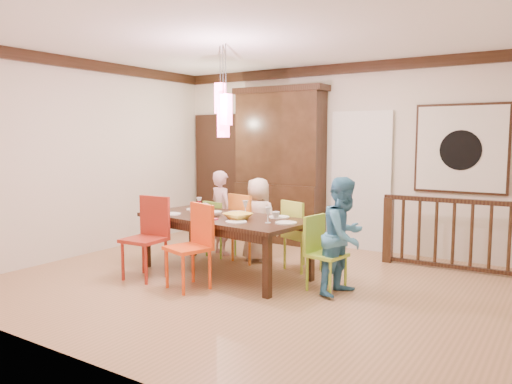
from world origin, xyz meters
The scene contains 36 objects.
floor centered at (0.00, 0.00, 0.00)m, with size 6.00×6.00×0.00m, color #9B744B.
ceiling centered at (0.00, 0.00, 2.90)m, with size 6.00×6.00×0.00m, color white.
wall_back centered at (0.00, 2.50, 1.45)m, with size 6.00×6.00×0.00m, color beige.
wall_left centered at (-3.00, 0.00, 1.45)m, with size 5.00×5.00×0.00m, color beige.
crown_molding centered at (0.00, 0.00, 2.82)m, with size 6.00×5.00×0.16m, color black, non-canonical shape.
panel_door centered at (-2.40, 2.45, 1.05)m, with size 1.04×0.07×2.24m, color black.
white_doorway centered at (0.35, 2.46, 1.05)m, with size 0.97×0.05×2.22m, color silver.
painting centered at (1.80, 2.46, 1.60)m, with size 1.25×0.06×1.25m.
pendant_cluster centered at (-0.60, 0.16, 2.11)m, with size 0.27×0.21×1.14m.
dining_table centered at (-0.60, 0.16, 0.67)m, with size 2.34×1.26×0.75m.
chair_far_left centered at (-1.22, 0.91, 0.47)m, with size 0.43×0.43×0.83m.
chair_far_mid centered at (-0.67, 0.88, 0.56)m, with size 0.53×0.53×0.97m.
chair_far_right centered at (0.17, 0.88, 0.53)m, with size 0.54×0.54×0.93m.
chair_near_left centered at (-1.29, -0.57, 0.58)m, with size 0.49×0.49×1.02m.
chair_near_mid centered at (-0.56, -0.59, 0.56)m, with size 0.56×0.56×0.99m.
chair_end_right centered at (0.82, 0.21, 0.49)m, with size 0.45×0.45×0.86m.
china_hutch centered at (-1.02, 2.30, 1.29)m, with size 1.64×0.46×2.59m.
balustrade centered at (2.07, 1.95, 0.50)m, with size 2.30×0.18×0.96m.
person_far_left centered at (-1.28, 1.02, 0.63)m, with size 0.46×0.30×1.26m, color #F8BDC9.
person_far_mid centered at (-0.60, 0.97, 0.59)m, with size 0.58×0.38×1.19m, color beige.
person_end_right centered at (1.03, 0.22, 0.66)m, with size 0.64×0.50×1.32m, color teal.
serving_bowl centered at (-0.30, 0.05, 0.79)m, with size 0.33×0.33×0.08m, color gold.
small_bowl centered at (-0.72, 0.13, 0.78)m, with size 0.19×0.19×0.06m, color white.
cup_left centered at (-0.96, 0.01, 0.80)m, with size 0.14×0.14×0.11m, color silver.
cup_right centered at (0.06, 0.36, 0.79)m, with size 0.10×0.10×0.09m, color silver.
plate_far_left centered at (-1.27, 0.40, 0.76)m, with size 0.26×0.26×0.01m, color white.
plate_far_mid centered at (-0.61, 0.48, 0.76)m, with size 0.26×0.26×0.01m, color white.
plate_far_right centered at (0.05, 0.46, 0.76)m, with size 0.26×0.26×0.01m, color white.
plate_near_left centered at (-1.27, -0.10, 0.76)m, with size 0.26×0.26×0.01m, color white.
plate_near_mid centered at (-0.20, -0.13, 0.76)m, with size 0.26×0.26×0.01m, color white.
plate_end_right centered at (0.33, 0.13, 0.76)m, with size 0.26×0.26×0.01m, color white.
wine_glass_a centered at (-1.15, 0.34, 0.84)m, with size 0.08×0.08×0.19m, color #590C19, non-canonical shape.
wine_glass_b centered at (-0.43, 0.40, 0.84)m, with size 0.08×0.08×0.19m, color silver, non-canonical shape.
wine_glass_c centered at (-0.70, -0.09, 0.84)m, with size 0.08×0.08×0.19m, color #590C19, non-canonical shape.
wine_glass_d centered at (0.13, 0.05, 0.84)m, with size 0.08×0.08×0.19m, color silver, non-canonical shape.
napkin centered at (-0.60, -0.15, 0.76)m, with size 0.18×0.14×0.01m, color #D83359.
Camera 1 is at (3.18, -4.92, 1.77)m, focal length 35.00 mm.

